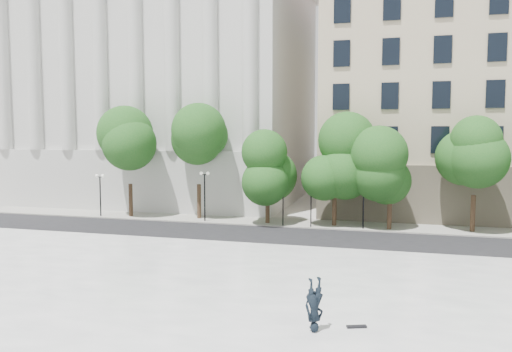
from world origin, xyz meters
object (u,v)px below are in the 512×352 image
object	(u,v)px
traffic_light_east	(311,183)
traffic_light_west	(283,181)
person_lying	(314,324)
skateboard	(357,327)

from	to	relation	value
traffic_light_east	traffic_light_west	bearing A→B (deg)	180.00
person_lying	skateboard	size ratio (longest dim) A/B	2.65
traffic_light_east	skateboard	size ratio (longest dim) A/B	5.58
traffic_light_west	skateboard	xyz separation A→B (m)	(7.24, -21.10, -3.27)
person_lying	traffic_light_east	bearing A→B (deg)	62.31
traffic_light_west	skateboard	bearing A→B (deg)	-71.07
person_lying	traffic_light_west	bearing A→B (deg)	68.04
skateboard	traffic_light_west	bearing A→B (deg)	89.53
traffic_light_west	traffic_light_east	distance (m)	2.29
person_lying	skateboard	xyz separation A→B (m)	(1.47, 0.76, -0.23)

